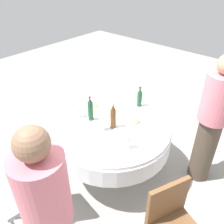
{
  "coord_description": "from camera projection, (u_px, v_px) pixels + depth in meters",
  "views": [
    {
      "loc": [
        -1.7,
        -1.48,
        2.41
      ],
      "look_at": [
        0.0,
        0.0,
        0.93
      ],
      "focal_mm": 38.27,
      "sensor_mm": 36.0,
      "label": 1
    }
  ],
  "objects": [
    {
      "name": "wine_glass_inner",
      "position": [
        127.0,
        139.0,
        2.41
      ],
      "size": [
        0.07,
        0.07,
        0.16
      ],
      "color": "white",
      "rests_on": "dining_table"
    },
    {
      "name": "wine_glass_left",
      "position": [
        103.0,
        123.0,
        2.67
      ],
      "size": [
        0.08,
        0.08,
        0.14
      ],
      "color": "white",
      "rests_on": "dining_table"
    },
    {
      "name": "chair_left",
      "position": [
        27.0,
        186.0,
        2.34
      ],
      "size": [
        0.46,
        0.46,
        0.87
      ],
      "rotation": [
        0.0,
        0.0,
        1.42
      ],
      "color": "#99999E",
      "rests_on": "ground_plane"
    },
    {
      "name": "chair_south",
      "position": [
        172.0,
        221.0,
        2.03
      ],
      "size": [
        0.52,
        0.52,
        0.87
      ],
      "rotation": [
        0.0,
        0.0,
        2.74
      ],
      "color": "brown",
      "rests_on": "ground_plane"
    },
    {
      "name": "plate_north",
      "position": [
        95.0,
        106.0,
        3.12
      ],
      "size": [
        0.21,
        0.21,
        0.04
      ],
      "color": "white",
      "rests_on": "dining_table"
    },
    {
      "name": "plate_east",
      "position": [
        98.0,
        144.0,
        2.51
      ],
      "size": [
        0.24,
        0.24,
        0.02
      ],
      "color": "white",
      "rests_on": "dining_table"
    },
    {
      "name": "person_front",
      "position": [
        212.0,
        121.0,
        2.66
      ],
      "size": [
        0.34,
        0.34,
        1.64
      ],
      "rotation": [
        0.0,
        0.0,
        3.78
      ],
      "color": "#4C3F33",
      "rests_on": "ground_plane"
    },
    {
      "name": "bottle_dark_green_front",
      "position": [
        90.0,
        109.0,
        2.82
      ],
      "size": [
        0.07,
        0.07,
        0.31
      ],
      "color": "#194728",
      "rests_on": "dining_table"
    },
    {
      "name": "bottle_brown_right",
      "position": [
        113.0,
        116.0,
        2.69
      ],
      "size": [
        0.07,
        0.07,
        0.32
      ],
      "color": "#593314",
      "rests_on": "dining_table"
    },
    {
      "name": "fork_outer",
      "position": [
        86.0,
        131.0,
        2.7
      ],
      "size": [
        0.18,
        0.03,
        0.0
      ],
      "primitive_type": "cube",
      "rotation": [
        0.0,
        0.0,
        6.18
      ],
      "color": "silver",
      "rests_on": "dining_table"
    },
    {
      "name": "bottle_dark_green_outer",
      "position": [
        140.0,
        97.0,
        3.09
      ],
      "size": [
        0.06,
        0.06,
        0.28
      ],
      "color": "#194728",
      "rests_on": "dining_table"
    },
    {
      "name": "person_right",
      "position": [
        50.0,
        217.0,
        1.68
      ],
      "size": [
        0.34,
        0.34,
        1.66
      ],
      "rotation": [
        0.0,
        0.0,
        1.95
      ],
      "color": "slate",
      "rests_on": "ground_plane"
    },
    {
      "name": "knife_right",
      "position": [
        145.0,
        112.0,
        3.03
      ],
      "size": [
        0.16,
        0.1,
        0.0
      ],
      "primitive_type": "cube",
      "rotation": [
        0.0,
        0.0,
        2.61
      ],
      "color": "silver",
      "rests_on": "dining_table"
    },
    {
      "name": "wine_glass_mid",
      "position": [
        77.0,
        110.0,
        2.89
      ],
      "size": [
        0.07,
        0.07,
        0.14
      ],
      "color": "white",
      "rests_on": "dining_table"
    },
    {
      "name": "dining_table",
      "position": [
        112.0,
        135.0,
        2.88
      ],
      "size": [
        1.39,
        1.39,
        0.74
      ],
      "color": "white",
      "rests_on": "ground_plane"
    },
    {
      "name": "ground_plane",
      "position": [
        112.0,
        169.0,
        3.21
      ],
      "size": [
        10.0,
        10.0,
        0.0
      ],
      "primitive_type": "plane",
      "color": "gray"
    },
    {
      "name": "plate_far",
      "position": [
        136.0,
        122.0,
        2.83
      ],
      "size": [
        0.22,
        0.22,
        0.04
      ],
      "color": "white",
      "rests_on": "dining_table"
    },
    {
      "name": "knife_inner",
      "position": [
        138.0,
        140.0,
        2.57
      ],
      "size": [
        0.03,
        0.18,
        0.0
      ],
      "primitive_type": "cube",
      "rotation": [
        0.0,
        0.0,
        4.62
      ],
      "color": "silver",
      "rests_on": "dining_table"
    }
  ]
}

